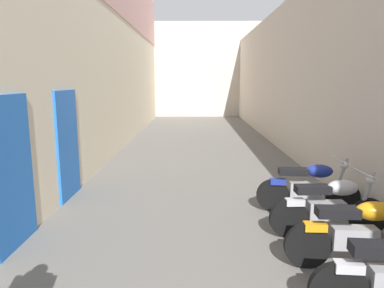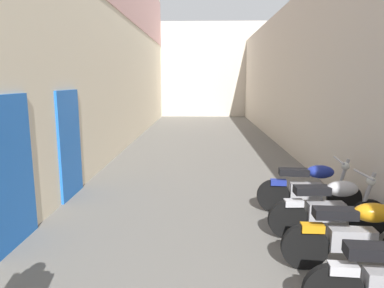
{
  "view_description": "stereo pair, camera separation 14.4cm",
  "coord_description": "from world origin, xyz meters",
  "views": [
    {
      "loc": [
        -0.22,
        0.84,
        2.38
      ],
      "look_at": [
        -0.26,
        7.03,
        1.26
      ],
      "focal_mm": 32.62,
      "sensor_mm": 36.0,
      "label": 1
    },
    {
      "loc": [
        -0.08,
        0.84,
        2.38
      ],
      "look_at": [
        -0.26,
        7.03,
        1.26
      ],
      "focal_mm": 32.62,
      "sensor_mm": 36.0,
      "label": 2
    }
  ],
  "objects": [
    {
      "name": "building_far_end",
      "position": [
        0.0,
        25.4,
        3.09
      ],
      "size": [
        8.63,
        2.0,
        6.19
      ],
      "primitive_type": "cube",
      "color": "beige",
      "rests_on": "ground"
    },
    {
      "name": "motorcycle_seventh",
      "position": [
        1.87,
        6.96,
        0.5
      ],
      "size": [
        1.85,
        0.58,
        1.04
      ],
      "color": "black",
      "rests_on": "ground"
    },
    {
      "name": "ground_plane",
      "position": [
        0.0,
        10.2,
        0.0
      ],
      "size": [
        40.4,
        40.4,
        0.0
      ],
      "primitive_type": "plane",
      "color": "#66635E"
    },
    {
      "name": "motorcycle_sixth",
      "position": [
        1.88,
        5.94,
        0.5
      ],
      "size": [
        1.85,
        0.58,
        1.04
      ],
      "color": "black",
      "rests_on": "ground"
    },
    {
      "name": "motorcycle_fifth",
      "position": [
        1.88,
        4.99,
        0.5
      ],
      "size": [
        1.85,
        0.58,
        1.04
      ],
      "color": "black",
      "rests_on": "ground"
    },
    {
      "name": "building_left",
      "position": [
        -3.01,
        12.15,
        4.17
      ],
      "size": [
        0.45,
        24.4,
        8.27
      ],
      "color": "beige",
      "rests_on": "ground"
    },
    {
      "name": "building_right",
      "position": [
        3.01,
        12.19,
        2.5
      ],
      "size": [
        0.45,
        24.4,
        5.0
      ],
      "color": "beige",
      "rests_on": "ground"
    }
  ]
}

